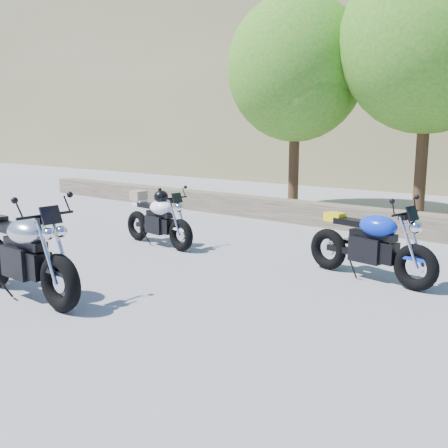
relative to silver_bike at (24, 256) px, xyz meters
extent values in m
plane|color=gray|center=(0.97, 1.51, -0.56)|extent=(90.00, 90.00, 0.00)
cube|color=#4C3F32|center=(0.97, 7.01, -0.31)|extent=(22.00, 0.55, 0.50)
cylinder|color=#382314|center=(-1.53, 8.71, 0.95)|extent=(0.28, 0.28, 3.02)
sphere|color=#287B1B|center=(-1.53, 8.71, 3.22)|extent=(3.67, 3.67, 3.67)
sphere|color=#287B1B|center=(-1.03, 8.41, 2.57)|extent=(2.38, 2.38, 2.38)
cylinder|color=#382314|center=(1.77, 9.11, 1.12)|extent=(0.28, 0.28, 3.36)
sphere|color=#287B1B|center=(1.77, 9.11, 3.64)|extent=(4.08, 4.08, 4.08)
sphere|color=#287B1B|center=(2.27, 8.81, 2.92)|extent=(2.64, 2.64, 2.64)
torus|color=black|center=(0.77, 0.01, -0.21)|extent=(0.70, 0.18, 0.70)
cylinder|color=silver|center=(0.77, 0.01, -0.21)|extent=(0.24, 0.05, 0.24)
cube|color=black|center=(-0.04, 0.00, -0.08)|extent=(0.53, 0.33, 0.39)
cube|color=black|center=(0.04, 0.00, 0.17)|extent=(0.77, 0.18, 0.11)
ellipsoid|color=silver|center=(0.12, 0.00, 0.32)|extent=(0.63, 0.43, 0.33)
cube|color=black|center=(-0.37, 0.00, 0.32)|extent=(0.55, 0.25, 0.10)
cylinder|color=black|center=(0.55, 0.01, 0.57)|extent=(0.04, 0.72, 0.04)
sphere|color=silver|center=(0.73, 0.01, 0.38)|extent=(0.20, 0.20, 0.20)
torus|color=black|center=(-0.33, 3.11, -0.27)|extent=(0.59, 0.20, 0.58)
torus|color=black|center=(-1.64, 3.23, -0.27)|extent=(0.59, 0.20, 0.58)
cylinder|color=silver|center=(-0.33, 3.11, -0.27)|extent=(0.20, 0.05, 0.20)
cylinder|color=silver|center=(-1.64, 3.23, -0.27)|extent=(0.20, 0.05, 0.20)
cube|color=black|center=(-1.00, 3.17, -0.16)|extent=(0.46, 0.31, 0.33)
cube|color=black|center=(-0.94, 3.16, 0.04)|extent=(0.65, 0.20, 0.09)
ellipsoid|color=white|center=(-0.87, 3.16, 0.17)|extent=(0.55, 0.40, 0.28)
cube|color=black|center=(-1.27, 3.19, 0.17)|extent=(0.47, 0.24, 0.08)
cube|color=white|center=(-1.55, 3.22, 0.21)|extent=(0.27, 0.20, 0.12)
cylinder|color=black|center=(-0.51, 3.13, 0.38)|extent=(0.08, 0.60, 0.03)
sphere|color=silver|center=(-0.37, 3.11, 0.23)|extent=(0.16, 0.16, 0.16)
ellipsoid|color=black|center=(-0.87, 3.16, 0.37)|extent=(0.28, 0.29, 0.24)
cube|color=#967E57|center=(-1.58, 3.22, 0.34)|extent=(0.29, 0.26, 0.18)
torus|color=black|center=(3.68, 3.50, -0.24)|extent=(0.65, 0.25, 0.64)
torus|color=black|center=(2.26, 3.71, -0.24)|extent=(0.65, 0.25, 0.64)
cylinder|color=silver|center=(3.68, 3.50, -0.24)|extent=(0.22, 0.07, 0.22)
cylinder|color=silver|center=(2.26, 3.71, -0.24)|extent=(0.22, 0.07, 0.22)
cube|color=black|center=(2.95, 3.61, -0.12)|extent=(0.52, 0.37, 0.36)
cube|color=black|center=(3.02, 3.60, 0.10)|extent=(0.71, 0.26, 0.10)
ellipsoid|color=#0D2CC6|center=(3.09, 3.59, 0.24)|extent=(0.62, 0.47, 0.30)
cube|color=black|center=(2.66, 3.65, 0.24)|extent=(0.52, 0.29, 0.09)
cube|color=yellow|center=(2.36, 3.70, 0.28)|extent=(0.30, 0.24, 0.13)
cylinder|color=black|center=(3.48, 3.53, 0.47)|extent=(0.13, 0.65, 0.03)
sphere|color=silver|center=(3.64, 3.51, 0.30)|extent=(0.18, 0.18, 0.18)
camera|label=1|loc=(5.85, -3.06, 1.51)|focal=40.00mm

